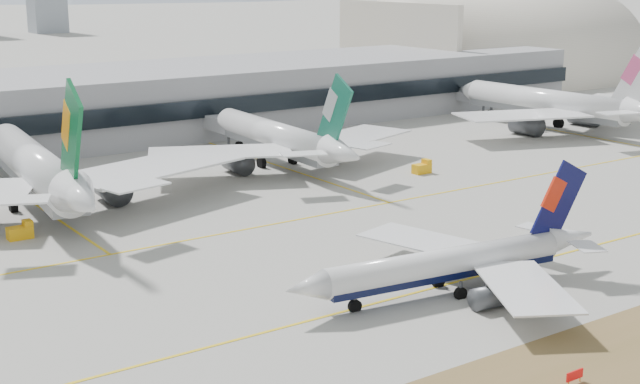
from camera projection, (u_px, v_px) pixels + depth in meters
ground at (400, 279)px, 111.98m from camera, size 3000.00×3000.00×0.00m
taxiing_airliner at (455, 263)px, 106.64m from camera, size 44.16×38.11×14.84m
widebody_eva at (38, 171)px, 142.58m from camera, size 67.43×66.27×24.14m
widebody_cathay at (279, 139)px, 174.30m from camera, size 57.83×56.61×20.64m
widebody_china_air at (553, 105)px, 214.52m from camera, size 64.29×62.85×22.93m
terminal at (76, 107)px, 201.75m from camera, size 280.00×43.10×15.00m
hangar at (496, 83)px, 304.96m from camera, size 91.00×60.00×60.00m
hold_sign_left at (575, 375)px, 83.30m from camera, size 2.20×0.15×1.35m
gse_c at (422, 168)px, 169.61m from camera, size 3.55×2.00×2.60m
gse_b at (21, 232)px, 128.38m from camera, size 3.55×2.00×2.60m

